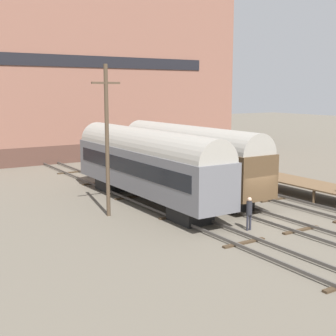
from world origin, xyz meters
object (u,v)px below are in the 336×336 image
Objects in this scene: person_worker at (249,210)px; train_car_brown at (189,155)px; utility_pole at (107,139)px; train_car_grey at (145,161)px.

train_car_brown is at bearing 75.72° from person_worker.
person_worker is (-2.33, -9.14, -1.76)m from train_car_brown.
person_worker is 0.20× the size of utility_pole.
utility_pole is (-3.45, -1.51, 1.81)m from train_car_grey.
train_car_brown is 9.60m from person_worker.
person_worker is at bearing -78.26° from train_car_grey.
utility_pole is at bearing -156.36° from train_car_grey.
train_car_brown is 8.16× the size of person_worker.
utility_pole reaches higher than train_car_brown.
utility_pole is at bearing -162.98° from train_car_brown.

